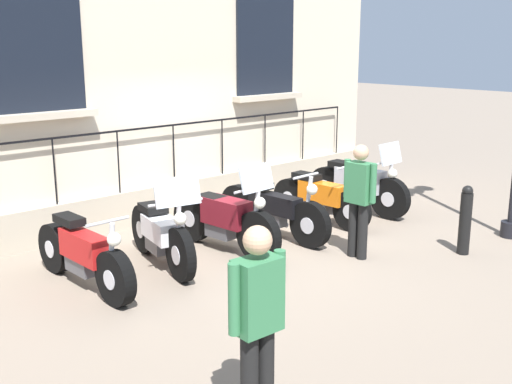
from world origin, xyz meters
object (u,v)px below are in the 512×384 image
motorcycle_orange (321,199)px  pedestrian_standing (359,195)px  motorcycle_white (162,235)px  motorcycle_black (273,210)px  motorcycle_silver (358,186)px  pedestrian_walking (257,317)px  bollard (465,220)px  motorcycle_maroon (225,220)px  motorcycle_red (84,256)px

motorcycle_orange → pedestrian_standing: pedestrian_standing is taller
motorcycle_white → motorcycle_black: bearing=88.0°
motorcycle_orange → motorcycle_silver: (-0.03, 1.03, 0.05)m
motorcycle_orange → pedestrian_walking: 5.68m
motorcycle_silver → bollard: motorcycle_silver is taller
bollard → pedestrian_standing: size_ratio=0.62×
motorcycle_black → motorcycle_orange: (0.02, 1.07, -0.00)m
motorcycle_maroon → bollard: 3.37m
motorcycle_silver → pedestrian_standing: pedestrian_standing is taller
motorcycle_red → motorcycle_black: motorcycle_black is taller
motorcycle_white → motorcycle_maroon: (0.09, 1.02, 0.02)m
motorcycle_maroon → motorcycle_orange: bearing=89.9°
motorcycle_white → motorcycle_maroon: bearing=84.9°
bollard → motorcycle_silver: bearing=164.4°
motorcycle_orange → motorcycle_black: bearing=-91.3°
motorcycle_maroon → motorcycle_black: bearing=91.3°
motorcycle_red → motorcycle_maroon: size_ratio=1.03×
motorcycle_maroon → bollard: bearing=45.1°
motorcycle_maroon → motorcycle_black: size_ratio=0.94×
motorcycle_red → motorcycle_white: motorcycle_white is taller
motorcycle_orange → bollard: size_ratio=1.96×
motorcycle_orange → pedestrian_standing: size_ratio=1.22×
motorcycle_maroon → motorcycle_white: bearing=-95.1°
bollard → motorcycle_maroon: bearing=-134.9°
motorcycle_black → pedestrian_walking: (3.39, -3.47, 0.51)m
motorcycle_red → motorcycle_orange: motorcycle_orange is taller
motorcycle_white → pedestrian_walking: pedestrian_walking is taller
motorcycle_red → motorcycle_orange: (0.12, 4.17, 0.01)m
motorcycle_black → motorcycle_orange: motorcycle_black is taller
motorcycle_white → pedestrian_walking: (3.46, -1.49, 0.48)m
motorcycle_maroon → motorcycle_orange: motorcycle_maroon is taller
motorcycle_red → pedestrian_walking: pedestrian_walking is taller
motorcycle_white → motorcycle_orange: bearing=88.3°
motorcycle_red → motorcycle_white: bearing=88.6°
pedestrian_standing → motorcycle_maroon: bearing=-141.2°
motorcycle_maroon → motorcycle_silver: bearing=90.5°
motorcycle_white → pedestrian_standing: (1.54, 2.19, 0.45)m
motorcycle_red → pedestrian_standing: pedestrian_standing is taller
pedestrian_walking → pedestrian_standing: bearing=117.6°
motorcycle_red → motorcycle_white: 1.12m
pedestrian_walking → motorcycle_red: bearing=174.0°
bollard → pedestrian_walking: bearing=-78.5°
motorcycle_orange → pedestrian_walking: bearing=-53.5°
motorcycle_silver → motorcycle_maroon: bearing=-89.5°
motorcycle_silver → pedestrian_walking: bearing=-58.6°
motorcycle_red → pedestrian_walking: bearing=-6.0°
motorcycle_white → bollard: (2.47, 3.41, 0.06)m
motorcycle_white → motorcycle_silver: 4.08m
bollard → motorcycle_red: bearing=-118.9°
motorcycle_silver → pedestrian_standing: 2.44m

